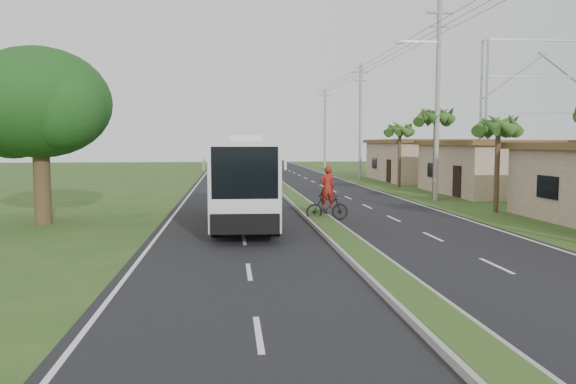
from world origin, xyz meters
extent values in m
plane|color=#2A4A1B|center=(0.00, 0.00, 0.00)|extent=(180.00, 180.00, 0.00)
cube|color=black|center=(0.00, 20.00, 0.01)|extent=(14.00, 160.00, 0.02)
cube|color=gray|center=(0.00, 20.00, 0.10)|extent=(1.20, 160.00, 0.17)
cube|color=#2A4A1B|center=(0.00, 20.00, 0.18)|extent=(0.95, 160.00, 0.02)
cube|color=silver|center=(-6.70, 20.00, 0.00)|extent=(0.12, 160.00, 0.01)
cube|color=silver|center=(6.70, 20.00, 0.00)|extent=(0.12, 160.00, 0.01)
cube|color=tan|center=(14.00, 22.00, 1.68)|extent=(7.00, 10.00, 3.35)
cube|color=#532C1D|center=(14.00, 22.00, 3.51)|extent=(7.60, 10.60, 0.32)
cube|color=tan|center=(14.00, 36.00, 1.75)|extent=(8.00, 11.00, 3.50)
cube|color=#532C1D|center=(14.00, 36.00, 3.66)|extent=(8.60, 11.60, 0.32)
cylinder|color=#473321|center=(9.40, 12.00, 2.30)|extent=(0.26, 0.26, 4.60)
cylinder|color=#473321|center=(8.80, 19.00, 2.70)|extent=(0.26, 0.26, 5.40)
cylinder|color=#473321|center=(9.30, 28.00, 2.40)|extent=(0.26, 0.26, 4.80)
cylinder|color=#473321|center=(-12.00, 10.00, 2.00)|extent=(0.70, 0.70, 4.00)
ellipsoid|color=#114117|center=(-12.00, 10.00, 5.20)|extent=(6.00, 6.00, 4.68)
sphere|color=#114117|center=(-13.40, 10.80, 4.70)|extent=(3.80, 3.80, 3.80)
sphere|color=#114117|center=(-10.80, 9.00, 4.90)|extent=(3.40, 3.40, 3.40)
cylinder|color=gray|center=(8.50, 18.00, 6.00)|extent=(0.28, 0.28, 12.00)
cube|color=gray|center=(8.50, 18.00, 11.20)|extent=(1.60, 0.12, 0.12)
cube|color=gray|center=(8.50, 18.00, 10.40)|extent=(1.20, 0.10, 0.10)
cube|color=gray|center=(7.30, 18.00, 9.50)|extent=(2.40, 0.10, 0.10)
cylinder|color=gray|center=(8.50, 38.00, 5.50)|extent=(0.28, 0.28, 11.00)
cube|color=gray|center=(8.50, 38.00, 10.20)|extent=(1.60, 0.12, 0.12)
cube|color=gray|center=(8.50, 38.00, 9.40)|extent=(1.20, 0.10, 0.10)
cylinder|color=gray|center=(8.50, 58.00, 5.25)|extent=(0.28, 0.28, 10.50)
cube|color=gray|center=(8.50, 58.00, 9.70)|extent=(1.60, 0.12, 0.12)
cube|color=gray|center=(8.50, 58.00, 8.90)|extent=(1.20, 0.10, 0.10)
cylinder|color=gray|center=(17.00, 29.50, 6.00)|extent=(0.18, 0.18, 12.00)
cylinder|color=gray|center=(17.00, 30.50, 6.00)|extent=(0.18, 0.18, 12.00)
cube|color=gray|center=(22.00, 30.00, 6.00)|extent=(10.00, 0.14, 0.14)
cube|color=gray|center=(22.00, 30.00, 9.00)|extent=(10.00, 0.14, 0.14)
cube|color=gray|center=(22.00, 30.00, 12.00)|extent=(10.00, 0.14, 0.14)
cube|color=silver|center=(-3.27, 9.63, 2.00)|extent=(2.92, 11.95, 3.12)
cube|color=black|center=(-3.25, 10.22, 2.69)|extent=(2.88, 9.58, 1.25)
cube|color=black|center=(-3.49, 3.76, 2.50)|extent=(2.23, 0.22, 1.74)
cube|color=red|center=(-3.32, 8.44, 1.38)|extent=(2.71, 5.23, 0.54)
cube|color=yellow|center=(-3.26, 9.92, 1.13)|extent=(2.63, 3.06, 0.25)
cube|color=silver|center=(-3.23, 10.81, 3.70)|extent=(1.47, 2.42, 0.28)
cylinder|color=black|center=(-4.53, 5.91, 0.51)|extent=(0.35, 1.04, 1.03)
cylinder|color=black|center=(-2.30, 5.83, 0.51)|extent=(0.35, 1.04, 1.03)
cylinder|color=black|center=(-4.27, 12.83, 0.51)|extent=(0.35, 1.04, 1.03)
cylinder|color=black|center=(-2.04, 12.75, 0.51)|extent=(0.35, 1.04, 1.03)
cube|color=white|center=(-3.18, 57.46, 1.73)|extent=(3.18, 11.50, 3.16)
cube|color=black|center=(-3.21, 57.95, 2.68)|extent=(3.04, 8.55, 1.08)
cube|color=orange|center=(-3.12, 56.47, 1.13)|extent=(2.86, 5.59, 0.35)
cylinder|color=black|center=(-3.97, 52.70, 0.47)|extent=(0.36, 0.97, 0.95)
cylinder|color=black|center=(-1.80, 52.84, 0.47)|extent=(0.36, 0.97, 0.95)
cylinder|color=black|center=(-4.53, 61.58, 0.47)|extent=(0.36, 0.97, 0.95)
cylinder|color=black|center=(-2.36, 61.72, 0.47)|extent=(0.36, 0.97, 0.95)
imported|color=black|center=(0.38, 9.88, 0.58)|extent=(1.96, 0.65, 1.16)
imported|color=maroon|center=(0.38, 9.88, 1.51)|extent=(0.72, 0.50, 1.92)
camera|label=1|loc=(-4.00, -14.95, 3.49)|focal=35.00mm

